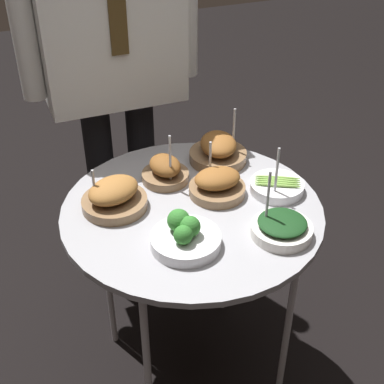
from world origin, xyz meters
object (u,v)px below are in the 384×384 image
bowl_broccoli_back_left (185,236)px  bowl_roast_far_rim (218,150)px  bowl_roast_mid_right (165,171)px  waiter_figure (110,33)px  bowl_asparagus_center (277,186)px  bowl_roast_front_right (114,196)px  serving_cart (192,220)px  bowl_spinach_mid_left (282,228)px  bowl_roast_front_center (217,184)px

bowl_broccoli_back_left → bowl_roast_far_rim: (0.24, 0.34, 0.01)m
bowl_roast_mid_right → bowl_roast_far_rim: 0.19m
bowl_roast_mid_right → waiter_figure: (-0.04, 0.38, 0.29)m
bowl_roast_mid_right → bowl_asparagus_center: bearing=-32.1°
bowl_roast_far_rim → bowl_roast_front_right: bearing=-162.1°
bowl_asparagus_center → bowl_roast_mid_right: 0.32m
bowl_roast_front_right → bowl_asparagus_center: 0.46m
serving_cart → bowl_roast_front_right: bearing=158.0°
bowl_roast_mid_right → serving_cart: bearing=-82.0°
bowl_broccoli_back_left → bowl_spinach_mid_left: (0.24, -0.05, -0.01)m
bowl_roast_front_center → bowl_asparagus_center: size_ratio=0.98×
bowl_spinach_mid_left → bowl_roast_far_rim: bearing=89.8°
bowl_asparagus_center → bowl_spinach_mid_left: (-0.09, -0.18, 0.01)m
bowl_asparagus_center → bowl_roast_far_rim: bearing=111.8°
bowl_roast_mid_right → waiter_figure: 0.48m
bowl_roast_mid_right → bowl_spinach_mid_left: bearing=-61.9°
bowl_roast_front_right → bowl_spinach_mid_left: bearing=-37.4°
bowl_roast_front_center → bowl_broccoli_back_left: bearing=-133.6°
bowl_roast_front_center → bowl_roast_front_right: bowl_roast_front_center is taller
bowl_roast_front_center → bowl_roast_far_rim: 0.18m
bowl_roast_front_center → bowl_roast_front_right: size_ratio=0.89×
serving_cart → bowl_roast_front_center: 0.12m
bowl_roast_front_right → bowl_spinach_mid_left: size_ratio=0.99×
bowl_roast_far_rim → waiter_figure: waiter_figure is taller
bowl_roast_mid_right → waiter_figure: bearing=95.3°
waiter_figure → bowl_roast_mid_right: bearing=-84.7°
bowl_roast_front_right → bowl_spinach_mid_left: (0.36, -0.28, -0.01)m
serving_cart → bowl_asparagus_center: bearing=-4.2°
bowl_roast_mid_right → bowl_spinach_mid_left: (0.19, -0.35, -0.01)m
serving_cart → bowl_asparagus_center: (0.25, -0.02, 0.06)m
bowl_spinach_mid_left → bowl_roast_far_rim: (0.00, 0.39, 0.01)m
bowl_asparagus_center → waiter_figure: 0.71m
bowl_spinach_mid_left → bowl_broccoli_back_left: bearing=167.3°
bowl_broccoli_back_left → bowl_roast_far_rim: bearing=54.3°
serving_cart → bowl_roast_front_right: (-0.20, 0.08, 0.08)m
bowl_broccoli_back_left → bowl_roast_front_center: bearing=46.4°
bowl_broccoli_back_left → bowl_asparagus_center: bowl_asparagus_center is taller
bowl_broccoli_back_left → bowl_roast_front_right: (-0.12, 0.22, 0.01)m
bowl_roast_front_right → bowl_roast_mid_right: (0.17, 0.07, -0.00)m
serving_cart → bowl_broccoli_back_left: (-0.08, -0.14, 0.07)m
bowl_broccoli_back_left → bowl_spinach_mid_left: size_ratio=0.97×
bowl_roast_front_right → bowl_broccoli_back_left: bearing=-61.6°
serving_cart → waiter_figure: bearing=96.1°
bowl_roast_front_center → bowl_asparagus_center: bearing=-17.3°
serving_cart → bowl_roast_mid_right: bearing=98.0°
bowl_asparagus_center → bowl_roast_far_rim: (-0.09, 0.21, 0.02)m
bowl_broccoli_back_left → waiter_figure: 0.74m
bowl_roast_front_center → bowl_roast_far_rim: bearing=64.7°
bowl_roast_front_center → bowl_asparagus_center: (0.16, -0.05, -0.02)m
bowl_broccoli_back_left → bowl_spinach_mid_left: 0.25m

